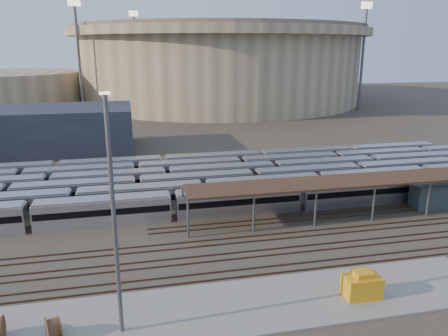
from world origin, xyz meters
The scene contains 14 objects.
ground centered at (0.00, 0.00, 0.00)m, with size 420.00×420.00×0.00m, color #383026.
apron centered at (-5.00, -15.00, 0.10)m, with size 50.00×9.00×0.20m, color gray.
subway_trains centered at (-3.47, 18.50, 1.80)m, with size 126.22×23.90×3.60m.
inspection_shed centered at (22.00, 4.00, 4.98)m, with size 60.30×6.00×5.30m.
empty_tracks centered at (0.00, -5.00, 0.09)m, with size 170.00×9.62×0.18m.
stadium centered at (25.00, 140.00, 16.47)m, with size 124.00×124.00×32.50m.
secondary_arena centered at (-60.00, 130.00, 7.00)m, with size 56.00×56.00×14.00m, color tan.
service_building centered at (-35.00, 55.00, 5.00)m, with size 42.00×20.00×10.00m, color #1E232D.
floodlight_0 centered at (-30.00, 110.00, 20.65)m, with size 4.00×1.00×38.40m.
floodlight_2 centered at (70.00, 100.00, 20.65)m, with size 4.00×1.00×38.40m.
floodlight_3 centered at (-10.00, 160.00, 20.65)m, with size 4.00×1.00×38.40m.
cable_reel_east centered at (-21.60, -16.11, 1.11)m, with size 1.83×1.83×1.02m, color brown.
yard_light_pole centered at (-16.12, -16.44, 10.33)m, with size 0.81×0.36×20.09m.
yellow_equipment centered at (6.37, -15.97, 1.28)m, with size 3.44×2.15×2.15m, color orange.
Camera 1 is at (-14.49, -49.44, 23.51)m, focal length 35.00 mm.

